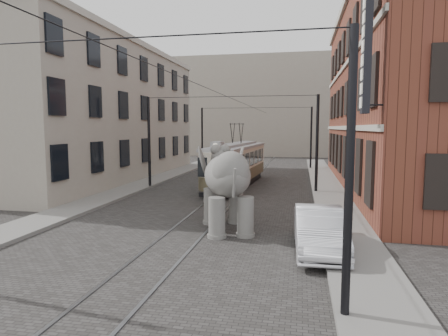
# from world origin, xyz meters

# --- Properties ---
(ground) EXTENTS (120.00, 120.00, 0.00)m
(ground) POSITION_xyz_m (0.00, 0.00, 0.00)
(ground) COLOR #3C3A38
(tram_rails) EXTENTS (1.54, 80.00, 0.02)m
(tram_rails) POSITION_xyz_m (0.00, 0.00, 0.01)
(tram_rails) COLOR slate
(tram_rails) RESTS_ON ground
(sidewalk_right) EXTENTS (2.00, 60.00, 0.15)m
(sidewalk_right) POSITION_xyz_m (6.00, 0.00, 0.07)
(sidewalk_right) COLOR slate
(sidewalk_right) RESTS_ON ground
(sidewalk_left) EXTENTS (2.00, 60.00, 0.15)m
(sidewalk_left) POSITION_xyz_m (-6.50, 0.00, 0.07)
(sidewalk_left) COLOR slate
(sidewalk_left) RESTS_ON ground
(brick_building) EXTENTS (8.00, 26.00, 12.00)m
(brick_building) POSITION_xyz_m (11.00, 9.00, 6.00)
(brick_building) COLOR brown
(brick_building) RESTS_ON ground
(stucco_building) EXTENTS (7.00, 24.00, 10.00)m
(stucco_building) POSITION_xyz_m (-11.00, 10.00, 5.00)
(stucco_building) COLOR gray
(stucco_building) RESTS_ON ground
(distant_block) EXTENTS (28.00, 10.00, 14.00)m
(distant_block) POSITION_xyz_m (0.00, 40.00, 7.00)
(distant_block) COLOR gray
(distant_block) RESTS_ON ground
(catenary) EXTENTS (11.00, 30.20, 6.00)m
(catenary) POSITION_xyz_m (-0.20, 5.00, 3.00)
(catenary) COLOR black
(catenary) RESTS_ON ground
(tram) EXTENTS (2.98, 10.98, 4.31)m
(tram) POSITION_xyz_m (-0.10, 8.25, 2.15)
(tram) COLOR beige
(tram) RESTS_ON ground
(elephant) EXTENTS (4.59, 6.10, 3.32)m
(elephant) POSITION_xyz_m (1.44, -3.37, 1.66)
(elephant) COLOR slate
(elephant) RESTS_ON ground
(parked_car) EXTENTS (1.71, 4.38, 1.42)m
(parked_car) POSITION_xyz_m (4.87, -5.45, 0.71)
(parked_car) COLOR silver
(parked_car) RESTS_ON ground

